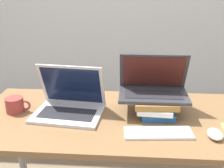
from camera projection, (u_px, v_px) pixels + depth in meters
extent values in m
cube|color=brown|center=(121.00, 119.00, 1.38)|extent=(1.54, 0.68, 0.03)
cylinder|color=gray|center=(20.00, 144.00, 1.82)|extent=(0.05, 0.05, 0.72)
cube|color=silver|center=(68.00, 114.00, 1.38)|extent=(0.38, 0.30, 0.02)
cube|color=#232328|center=(67.00, 113.00, 1.36)|extent=(0.30, 0.16, 0.00)
cube|color=silver|center=(72.00, 85.00, 1.41)|extent=(0.36, 0.13, 0.25)
cube|color=#0F1938|center=(72.00, 86.00, 1.41)|extent=(0.32, 0.11, 0.21)
cube|color=#235693|center=(156.00, 110.00, 1.40)|extent=(0.18, 0.24, 0.04)
cube|color=white|center=(154.00, 105.00, 1.39)|extent=(0.19, 0.25, 0.03)
cube|color=olive|center=(155.00, 100.00, 1.38)|extent=(0.23, 0.24, 0.03)
cube|color=#333338|center=(153.00, 95.00, 1.38)|extent=(0.36, 0.22, 0.02)
cube|color=#232328|center=(153.00, 94.00, 1.36)|extent=(0.29, 0.11, 0.00)
cube|color=#333338|center=(153.00, 71.00, 1.40)|extent=(0.36, 0.09, 0.21)
cube|color=#4C1E19|center=(153.00, 72.00, 1.40)|extent=(0.32, 0.07, 0.18)
cube|color=white|center=(158.00, 133.00, 1.21)|extent=(0.32, 0.13, 0.01)
cube|color=silver|center=(158.00, 132.00, 1.20)|extent=(0.29, 0.11, 0.00)
ellipsoid|color=white|center=(215.00, 134.00, 1.18)|extent=(0.07, 0.10, 0.04)
cylinder|color=#9E3833|center=(15.00, 105.00, 1.41)|extent=(0.10, 0.10, 0.08)
torus|color=#9E3833|center=(25.00, 105.00, 1.40)|extent=(0.06, 0.01, 0.06)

